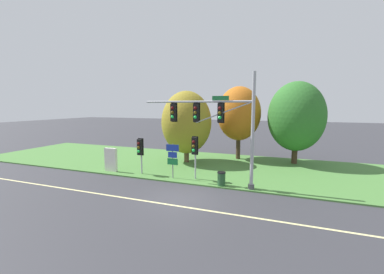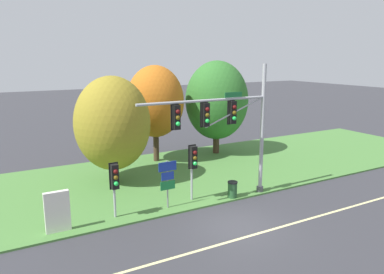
{
  "view_description": "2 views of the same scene",
  "coord_description": "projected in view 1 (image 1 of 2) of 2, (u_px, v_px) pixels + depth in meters",
  "views": [
    {
      "loc": [
        5.88,
        -13.38,
        5.45
      ],
      "look_at": [
        -0.64,
        3.47,
        3.2
      ],
      "focal_mm": 24.0,
      "sensor_mm": 36.0,
      "label": 1
    },
    {
      "loc": [
        -9.99,
        -13.42,
        7.89
      ],
      "look_at": [
        -0.14,
        4.22,
        3.52
      ],
      "focal_mm": 35.0,
      "sensor_mm": 36.0,
      "label": 2
    }
  ],
  "objects": [
    {
      "name": "pedestrian_signal_further_along",
      "position": [
        140.0,
        149.0,
        19.74
      ],
      "size": [
        0.46,
        0.55,
        2.81
      ],
      "color": "#9EA0A5",
      "rests_on": "grass_verge"
    },
    {
      "name": "trash_bin",
      "position": [
        221.0,
        179.0,
        17.12
      ],
      "size": [
        0.56,
        0.56,
        0.93
      ],
      "color": "#234C28",
      "rests_on": "grass_verge"
    },
    {
      "name": "tree_nearest_road",
      "position": [
        186.0,
        122.0,
        23.91
      ],
      "size": [
        4.66,
        4.66,
        6.67
      ],
      "color": "brown",
      "rests_on": "grass_verge"
    },
    {
      "name": "info_kiosk",
      "position": [
        111.0,
        160.0,
        20.78
      ],
      "size": [
        1.1,
        0.24,
        1.9
      ],
      "color": "silver",
      "rests_on": "grass_verge"
    },
    {
      "name": "ground_plane",
      "position": [
        181.0,
        198.0,
        15.16
      ],
      "size": [
        160.0,
        160.0,
        0.0
      ],
      "primitive_type": "plane",
      "color": "#333338"
    },
    {
      "name": "grass_verge",
      "position": [
        218.0,
        166.0,
        22.79
      ],
      "size": [
        48.0,
        11.5,
        0.1
      ],
      "primitive_type": "cube",
      "color": "#477A38",
      "rests_on": "ground"
    },
    {
      "name": "tree_behind_signpost",
      "position": [
        296.0,
        117.0,
        23.19
      ],
      "size": [
        5.03,
        5.03,
        7.48
      ],
      "color": "#423021",
      "rests_on": "grass_verge"
    },
    {
      "name": "pedestrian_signal_near_kerb",
      "position": [
        195.0,
        148.0,
        18.28
      ],
      "size": [
        0.46,
        0.55,
        3.14
      ],
      "color": "#9EA0A5",
      "rests_on": "grass_verge"
    },
    {
      "name": "traffic_signal_mast",
      "position": [
        217.0,
        120.0,
        16.75
      ],
      "size": [
        7.75,
        0.49,
        7.4
      ],
      "color": "#9EA0A5",
      "rests_on": "grass_verge"
    },
    {
      "name": "route_sign_post",
      "position": [
        173.0,
        156.0,
        18.75
      ],
      "size": [
        1.01,
        0.08,
        2.55
      ],
      "color": "slate",
      "rests_on": "grass_verge"
    },
    {
      "name": "tree_left_of_mast",
      "position": [
        239.0,
        114.0,
        25.24
      ],
      "size": [
        4.25,
        4.25,
        7.18
      ],
      "color": "#423021",
      "rests_on": "grass_verge"
    },
    {
      "name": "lane_stripe",
      "position": [
        172.0,
        205.0,
        14.05
      ],
      "size": [
        36.0,
        0.16,
        0.01
      ],
      "primitive_type": "cube",
      "color": "beige",
      "rests_on": "ground"
    }
  ]
}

